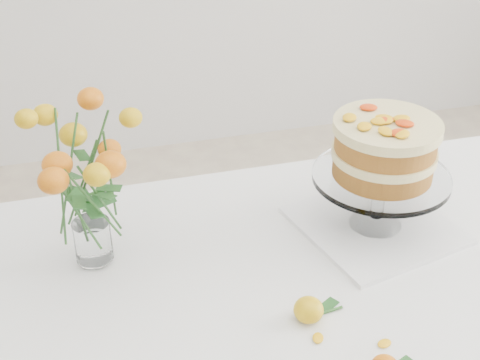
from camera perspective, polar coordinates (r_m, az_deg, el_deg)
The scene contains 7 objects.
table at distance 1.30m, azimuth 9.88°, elevation -11.76°, with size 1.43×0.93×0.76m.
napkin at distance 1.39m, azimuth 11.43°, elevation -3.80°, with size 0.29×0.29×0.01m, color white.
cake_stand at distance 1.31m, azimuth 12.19°, elevation 2.16°, with size 0.27×0.27×0.24m.
rose_vase at distance 1.20m, azimuth -13.31°, elevation 1.09°, with size 0.26×0.26×0.35m.
loose_rose_near at distance 1.15m, azimuth 5.89°, elevation -10.96°, with size 0.09×0.05×0.04m.
stray_petal_a at distance 1.13m, azimuth 6.67°, elevation -13.26°, with size 0.03×0.02×0.00m, color #FDB310.
stray_petal_b at distance 1.14m, azimuth 12.22°, elevation -13.49°, with size 0.03×0.02×0.00m, color #FDB310.
Camera 1 is at (-0.45, -0.83, 1.56)m, focal length 50.00 mm.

